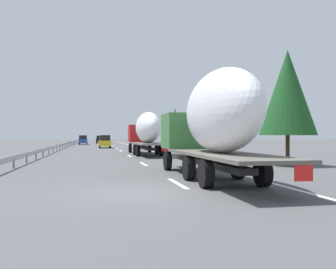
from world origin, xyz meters
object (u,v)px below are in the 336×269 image
Objects in this scene: truck_trailing at (212,120)px; car_blue_sedan at (83,140)px; truck_lead at (146,131)px; car_black_suv at (100,140)px; road_sign at (145,133)px; car_yellow_coupe at (105,142)px.

truck_trailing is 2.77× the size of car_blue_sedan.
truck_lead is at bearing -170.57° from car_blue_sedan.
truck_lead is 3.44× the size of car_black_suv.
truck_lead is 23.32m from road_sign.
car_blue_sedan is 9.28m from car_black_suv.
road_sign is at bearing -76.71° from car_yellow_coupe.
car_black_suv is at bearing 4.04° from truck_lead.
truck_trailing is 66.05m from car_blue_sedan.
car_yellow_coupe reaches higher than car_blue_sedan.
road_sign is (43.86, -3.10, -0.26)m from truck_trailing.
truck_lead reaches higher than car_yellow_coupe.
car_black_suv is 1.22× the size of road_sign.
road_sign is (-30.27, -6.87, 1.34)m from car_black_suv.
car_black_suv is at bearing 12.79° from road_sign.
truck_trailing is (-20.75, 0.00, 0.19)m from truck_lead.
car_black_suv is at bearing 0.58° from car_yellow_coupe.
car_yellow_coupe is (21.56, 3.45, -1.40)m from truck_lead.
truck_lead is at bearing 172.36° from road_sign.
car_blue_sedan is at bearing 25.88° from road_sign.
road_sign is at bearing -167.21° from car_black_suv.
truck_lead is 20.75m from truck_trailing.
car_blue_sedan reaches higher than car_black_suv.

